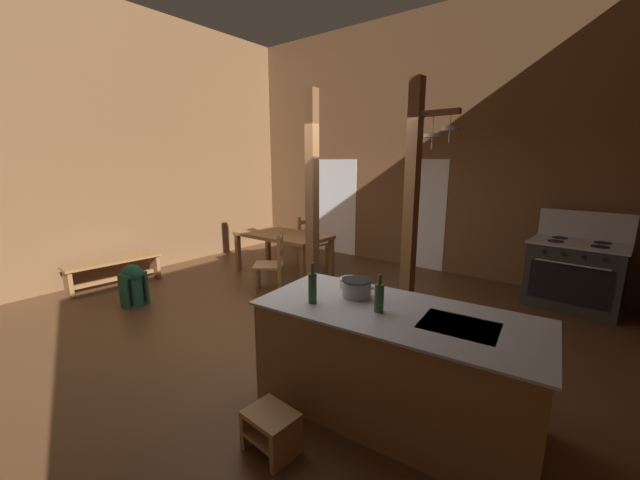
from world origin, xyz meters
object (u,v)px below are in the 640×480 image
object	(u,v)px
bottle_short_on_counter	(379,297)
backpack	(133,284)
step_stool	(271,428)
bottle_tall_on_counter	(312,287)
kitchen_island	(393,363)
stove_range	(574,273)
ladderback_chair_by_post	(272,264)
stockpot_on_counter	(357,288)
bench_along_left_wall	(114,268)
mixing_bowl_on_counter	(352,283)
ladderback_chair_near_window	(311,242)
dining_table	(283,238)

from	to	relation	value
bottle_short_on_counter	backpack	bearing A→B (deg)	-178.99
step_stool	bottle_tall_on_counter	world-z (taller)	bottle_tall_on_counter
step_stool	bottle_short_on_counter	distance (m)	1.21
kitchen_island	step_stool	world-z (taller)	kitchen_island
kitchen_island	stove_range	xyz separation A→B (m)	(0.97, 3.59, 0.04)
ladderback_chair_by_post	stockpot_on_counter	distance (m)	2.78
step_stool	bench_along_left_wall	size ratio (longest dim) A/B	0.26
stove_range	bench_along_left_wall	world-z (taller)	stove_range
stove_range	stockpot_on_counter	distance (m)	3.80
kitchen_island	bench_along_left_wall	bearing A→B (deg)	179.41
kitchen_island	bench_along_left_wall	world-z (taller)	kitchen_island
ladderback_chair_by_post	mixing_bowl_on_counter	size ratio (longest dim) A/B	4.25
ladderback_chair_near_window	stockpot_on_counter	xyz separation A→B (m)	(2.89, -2.94, 0.51)
ladderback_chair_by_post	mixing_bowl_on_counter	xyz separation A→B (m)	(2.22, -1.17, 0.48)
kitchen_island	backpack	bearing A→B (deg)	-177.75
ladderback_chair_near_window	bench_along_left_wall	size ratio (longest dim) A/B	0.65
step_stool	mixing_bowl_on_counter	bearing A→B (deg)	94.13
dining_table	mixing_bowl_on_counter	xyz separation A→B (m)	(2.75, -2.00, 0.28)
stove_range	bottle_short_on_counter	size ratio (longest dim) A/B	4.48
bench_along_left_wall	ladderback_chair_by_post	bearing A→B (deg)	31.42
bench_along_left_wall	bottle_tall_on_counter	xyz separation A→B (m)	(4.43, -0.31, 0.71)
bottle_short_on_counter	mixing_bowl_on_counter	bearing A→B (deg)	143.70
bottle_tall_on_counter	stockpot_on_counter	bearing A→B (deg)	58.59
kitchen_island	stove_range	world-z (taller)	stove_range
stove_range	kitchen_island	bearing A→B (deg)	-105.15
stockpot_on_counter	bench_along_left_wall	bearing A→B (deg)	-179.65
bench_along_left_wall	bottle_tall_on_counter	bearing A→B (deg)	-4.03
bottle_tall_on_counter	bottle_short_on_counter	world-z (taller)	bottle_tall_on_counter
kitchen_island	ladderback_chair_by_post	distance (m)	3.13
stove_range	dining_table	distance (m)	4.50
bottle_tall_on_counter	bottle_short_on_counter	bearing A→B (deg)	18.45
kitchen_island	mixing_bowl_on_counter	distance (m)	0.79
step_stool	bottle_short_on_counter	bearing A→B (deg)	64.15
ladderback_chair_by_post	bottle_short_on_counter	world-z (taller)	bottle_short_on_counter
kitchen_island	step_stool	distance (m)	1.05
kitchen_island	step_stool	xyz separation A→B (m)	(-0.49, -0.89, -0.27)
bench_along_left_wall	kitchen_island	bearing A→B (deg)	-0.59
step_stool	bottle_tall_on_counter	distance (m)	1.06
bench_along_left_wall	bottle_tall_on_counter	world-z (taller)	bottle_tall_on_counter
dining_table	bottle_short_on_counter	size ratio (longest dim) A/B	5.78
stove_range	stockpot_on_counter	bearing A→B (deg)	-111.42
bench_along_left_wall	bottle_short_on_counter	xyz separation A→B (m)	(4.94, -0.14, 0.70)
ladderback_chair_near_window	ladderback_chair_by_post	distance (m)	1.67
kitchen_island	stockpot_on_counter	world-z (taller)	stockpot_on_counter
bench_along_left_wall	backpack	bearing A→B (deg)	-10.96
step_stool	bottle_short_on_counter	size ratio (longest dim) A/B	1.28
backpack	mixing_bowl_on_counter	world-z (taller)	mixing_bowl_on_counter
backpack	stockpot_on_counter	world-z (taller)	stockpot_on_counter
bench_along_left_wall	backpack	xyz separation A→B (m)	(1.07, -0.21, 0.01)
bottle_short_on_counter	bottle_tall_on_counter	bearing A→B (deg)	-161.55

